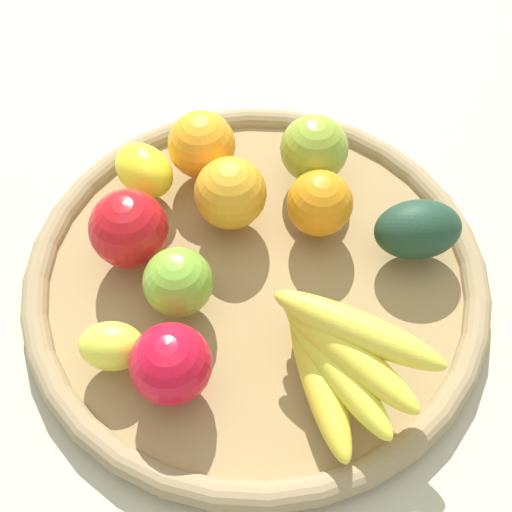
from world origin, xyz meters
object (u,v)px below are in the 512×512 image
object	(u,v)px
orange_1	(230,193)
apple_1	(171,364)
apple_2	(178,282)
banana_bunch	(339,356)
orange_2	(202,145)
apple_3	(314,149)
avocado	(418,229)
orange_0	(320,203)
lemon_1	(144,170)
lemon_0	(112,346)
apple_0	(128,232)

from	to	relation	value
orange_1	apple_1	size ratio (longest dim) A/B	1.03
apple_2	banana_bunch	world-z (taller)	banana_bunch
orange_2	apple_3	distance (m)	0.12
apple_3	avocado	size ratio (longest dim) A/B	0.84
orange_0	banana_bunch	distance (m)	0.17
apple_2	lemon_1	bearing A→B (deg)	116.55
orange_2	banana_bunch	bearing A→B (deg)	-53.71
orange_0	orange_1	bearing A→B (deg)	-177.89
orange_2	lemon_0	distance (m)	0.24
apple_2	lemon_1	size ratio (longest dim) A/B	0.93
lemon_0	avocado	bearing A→B (deg)	32.08
apple_2	orange_1	bearing A→B (deg)	74.66
orange_2	apple_0	distance (m)	0.14
apple_3	apple_0	bearing A→B (deg)	-140.16
orange_2	apple_1	size ratio (longest dim) A/B	1.01
orange_2	lemon_1	world-z (taller)	orange_2
apple_2	apple_1	distance (m)	0.09
apple_3	avocado	distance (m)	0.14
apple_3	apple_2	bearing A→B (deg)	-120.31
lemon_0	lemon_1	distance (m)	0.21
orange_1	lemon_1	world-z (taller)	orange_1
orange_1	avocado	xyz separation A→B (m)	(0.19, -0.01, -0.01)
apple_2	banana_bunch	size ratio (longest dim) A/B	0.42
apple_0	lemon_0	xyz separation A→B (m)	(0.01, -0.11, -0.02)
apple_0	lemon_1	distance (m)	0.09
orange_0	apple_1	bearing A→B (deg)	-118.80
orange_1	lemon_0	size ratio (longest dim) A/B	1.24
orange_0	lemon_1	xyz separation A→B (m)	(-0.19, 0.02, -0.01)
orange_2	lemon_0	xyz separation A→B (m)	(-0.03, -0.24, -0.01)
apple_1	apple_2	bearing A→B (deg)	98.51
orange_1	orange_2	xyz separation A→B (m)	(-0.04, 0.06, -0.00)
lemon_0	orange_1	bearing A→B (deg)	66.82
orange_1	banana_bunch	size ratio (longest dim) A/B	0.47
lemon_0	lemon_1	size ratio (longest dim) A/B	0.84
orange_0	avocado	xyz separation A→B (m)	(0.10, -0.01, -0.00)
orange_1	apple_3	world-z (taller)	orange_1
apple_3	avocado	world-z (taller)	apple_3
orange_2	apple_3	bearing A→B (deg)	5.89
apple_2	orange_2	world-z (taller)	orange_2
avocado	orange_2	bearing A→B (deg)	162.44
orange_1	banana_bunch	world-z (taller)	same
orange_0	orange_2	bearing A→B (deg)	156.21
lemon_1	avocado	bearing A→B (deg)	-7.35
avocado	lemon_0	bearing A→B (deg)	-147.92
apple_2	avocado	world-z (taller)	apple_2
orange_1	apple_0	size ratio (longest dim) A/B	0.96
apple_2	lemon_0	distance (m)	0.08
lemon_0	lemon_1	world-z (taller)	lemon_1
orange_1	lemon_1	size ratio (longest dim) A/B	1.04
banana_bunch	apple_0	xyz separation A→B (m)	(-0.22, 0.10, 0.00)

